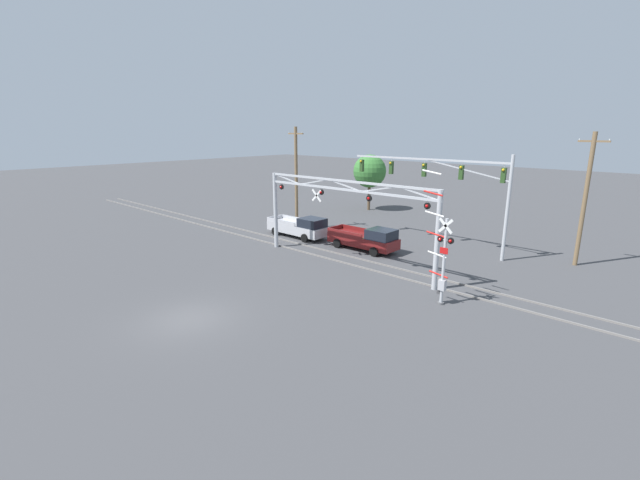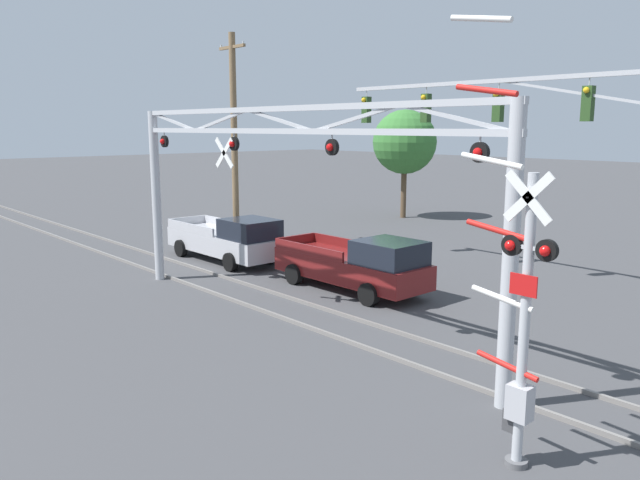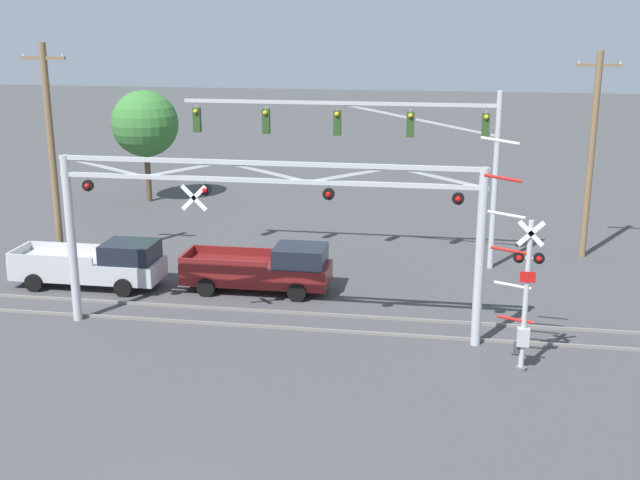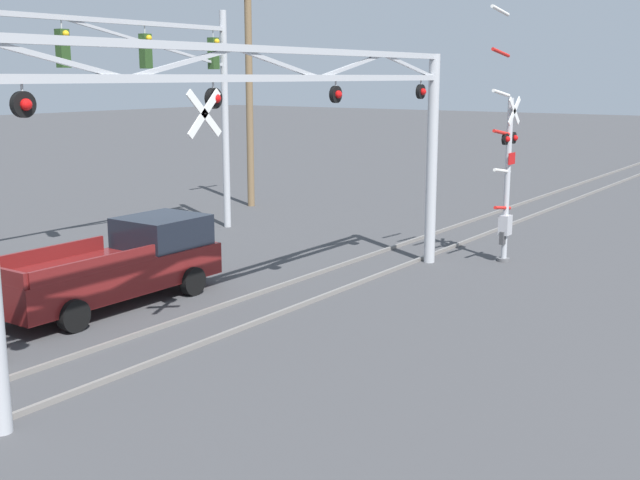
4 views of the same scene
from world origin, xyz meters
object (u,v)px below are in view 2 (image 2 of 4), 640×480
(traffic_signal_span, at_px, (570,125))
(background_tree_beyond_span, at_px, (405,142))
(utility_pole_left, at_px, (234,139))
(crossing_signal_mast, at_px, (518,315))
(pickup_truck_lead, at_px, (357,264))
(pickup_truck_following, at_px, (229,239))
(crossing_gantry, at_px, (279,180))

(traffic_signal_span, bearing_deg, background_tree_beyond_span, 146.75)
(traffic_signal_span, height_order, utility_pole_left, utility_pole_left)
(background_tree_beyond_span, bearing_deg, crossing_signal_mast, -45.93)
(crossing_signal_mast, bearing_deg, traffic_signal_span, 113.56)
(pickup_truck_lead, height_order, pickup_truck_following, same)
(traffic_signal_span, relative_size, utility_pole_left, 1.43)
(crossing_signal_mast, bearing_deg, pickup_truck_lead, 147.79)
(pickup_truck_lead, xyz_separation_m, pickup_truck_following, (-6.55, -0.52, 0.00))
(crossing_signal_mast, xyz_separation_m, pickup_truck_following, (-15.51, 5.13, -1.53))
(utility_pole_left, bearing_deg, background_tree_beyond_span, 93.99)
(crossing_signal_mast, xyz_separation_m, pickup_truck_lead, (-8.96, 5.65, -1.53))
(crossing_signal_mast, xyz_separation_m, utility_pole_left, (-18.02, 7.20, 2.30))
(traffic_signal_span, distance_m, utility_pole_left, 13.96)
(pickup_truck_lead, xyz_separation_m, utility_pole_left, (-9.06, 1.55, 3.83))
(crossing_gantry, distance_m, traffic_signal_span, 9.14)
(crossing_gantry, xyz_separation_m, pickup_truck_lead, (-1.01, 3.95, -2.98))
(traffic_signal_span, height_order, background_tree_beyond_span, traffic_signal_span)
(crossing_gantry, distance_m, crossing_signal_mast, 8.26)
(traffic_signal_span, bearing_deg, crossing_signal_mast, -66.44)
(pickup_truck_following, relative_size, utility_pole_left, 0.63)
(background_tree_beyond_span, bearing_deg, pickup_truck_lead, -54.40)
(traffic_signal_span, xyz_separation_m, background_tree_beyond_span, (-14.53, 9.53, -0.90))
(crossing_signal_mast, distance_m, background_tree_beyond_span, 27.21)
(crossing_signal_mast, height_order, pickup_truck_lead, crossing_signal_mast)
(utility_pole_left, height_order, background_tree_beyond_span, utility_pole_left)
(pickup_truck_following, height_order, utility_pole_left, utility_pole_left)
(crossing_signal_mast, relative_size, pickup_truck_following, 1.20)
(crossing_gantry, bearing_deg, pickup_truck_lead, 104.37)
(utility_pole_left, bearing_deg, crossing_signal_mast, -21.77)
(pickup_truck_following, relative_size, background_tree_beyond_span, 0.93)
(crossing_signal_mast, height_order, pickup_truck_following, crossing_signal_mast)
(pickup_truck_lead, relative_size, utility_pole_left, 0.61)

